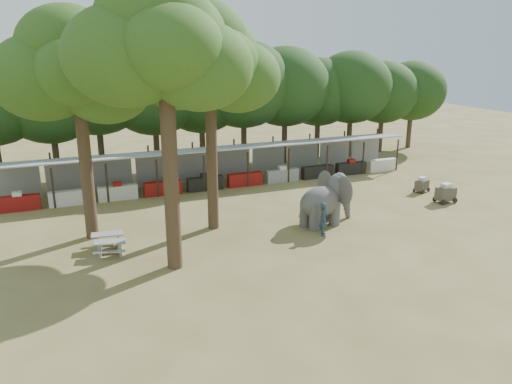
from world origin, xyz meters
name	(u,v)px	position (x,y,z in m)	size (l,w,h in m)	color
ground	(320,263)	(0.00, 0.00, 0.00)	(100.00, 100.00, 0.00)	brown
vendor_stalls	(221,168)	(0.00, 13.84, 1.18)	(28.00, 2.99, 2.80)	#93949A
yard_tree_left	(73,68)	(-9.13, 7.19, 8.20)	(7.10, 6.90, 11.02)	#332316
yard_tree_center	(160,45)	(-6.13, 2.19, 9.21)	(7.10, 6.90, 12.04)	#332316
yard_tree_back	(205,60)	(-3.13, 6.19, 8.54)	(7.10, 6.90, 11.36)	#332316
backdrop_trees	(198,96)	(0.00, 19.00, 5.51)	(46.46, 5.95, 8.33)	#332316
elephant	(326,200)	(2.74, 4.29, 1.35)	(3.64, 2.70, 2.71)	#454242
handler	(324,219)	(1.81, 2.89, 0.86)	(0.62, 0.41, 1.72)	#26384C
picnic_table_near	(110,246)	(-8.43, 4.31, 0.46)	(1.64, 1.54, 0.70)	gray
picnic_table_far	(108,238)	(-8.44, 5.28, 0.47)	(1.57, 1.44, 0.72)	gray
cart_front	(446,193)	(11.37, 4.85, 0.59)	(1.23, 0.81, 1.20)	#3E352A
cart_back	(422,185)	(11.55, 7.19, 0.50)	(1.21, 1.01, 1.01)	#3E352A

